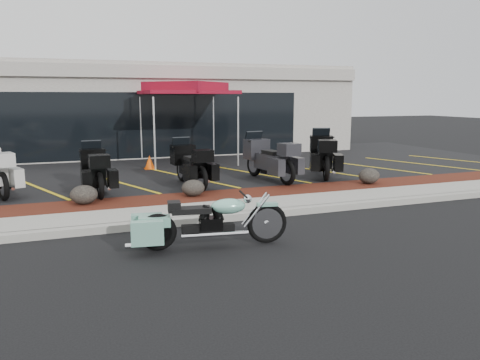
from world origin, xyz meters
name	(u,v)px	position (x,y,z in m)	size (l,w,h in m)	color
ground	(260,230)	(0.00, 0.00, 0.00)	(90.00, 90.00, 0.00)	black
curb	(244,216)	(0.00, 0.90, 0.07)	(24.00, 0.25, 0.15)	gray
sidewalk	(233,208)	(0.00, 1.60, 0.07)	(24.00, 1.20, 0.15)	gray
mulch_bed	(218,198)	(0.00, 2.80, 0.08)	(24.00, 1.20, 0.16)	#37100C
upper_lot	(173,168)	(0.00, 8.20, 0.07)	(26.00, 9.60, 0.15)	black
dealership_building	(144,110)	(0.00, 14.47, 2.01)	(18.00, 8.16, 4.00)	gray
boulder_left	(84,195)	(-3.23, 2.90, 0.38)	(0.63, 0.52, 0.44)	black
boulder_mid	(193,188)	(-0.62, 2.89, 0.37)	(0.59, 0.49, 0.41)	black
boulder_right	(369,176)	(4.57, 2.80, 0.38)	(0.63, 0.52, 0.44)	black
hero_cruiser	(267,217)	(-0.22, -0.86, 0.49)	(2.76, 0.70, 0.97)	#7FC6AF
touring_black_front	(92,164)	(-2.91, 4.95, 0.81)	(2.26, 0.86, 1.31)	black
touring_black_mid	(181,159)	(-0.40, 5.06, 0.81)	(2.27, 0.87, 1.32)	black
touring_grey	(254,154)	(1.95, 5.16, 0.86)	(2.45, 0.94, 1.43)	#2B2A2F
touring_black_rear	(321,150)	(4.38, 5.25, 0.88)	(2.52, 0.96, 1.46)	black
traffic_cone	(150,162)	(-0.88, 7.83, 0.39)	(0.35, 0.35, 0.48)	#F85408
popup_canopy	(186,90)	(0.76, 9.00, 2.88)	(4.29, 4.29, 3.01)	silver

